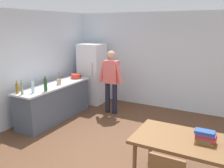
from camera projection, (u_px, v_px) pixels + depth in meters
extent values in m
plane|color=brown|center=(109.00, 152.00, 4.52)|extent=(14.00, 14.00, 0.00)
cube|color=silver|center=(160.00, 61.00, 6.76)|extent=(6.40, 0.12, 2.70)
cube|color=silver|center=(16.00, 69.00, 5.56)|extent=(0.12, 5.60, 2.70)
cube|color=#4C5666|center=(55.00, 103.00, 6.02)|extent=(0.60, 2.12, 0.86)
cube|color=silver|center=(54.00, 86.00, 5.91)|extent=(0.64, 2.20, 0.04)
cube|color=white|center=(92.00, 74.00, 7.23)|extent=(0.70, 0.64, 1.80)
cylinder|color=#B2B2B7|center=(92.00, 70.00, 6.79)|extent=(0.02, 0.02, 0.40)
cylinder|color=#1E1E2D|center=(108.00, 97.00, 6.49)|extent=(0.13, 0.13, 0.84)
cylinder|color=#1E1E2D|center=(115.00, 99.00, 6.38)|extent=(0.13, 0.13, 0.84)
cube|color=#E56660|center=(111.00, 72.00, 6.26)|extent=(0.38, 0.22, 0.60)
sphere|color=tan|center=(111.00, 55.00, 6.15)|extent=(0.22, 0.22, 0.22)
cylinder|color=#E56660|center=(102.00, 72.00, 6.35)|extent=(0.20, 0.09, 0.55)
cylinder|color=#E56660|center=(119.00, 74.00, 6.12)|extent=(0.20, 0.09, 0.55)
cube|color=brown|center=(183.00, 140.00, 3.44)|extent=(1.40, 0.90, 0.05)
cylinder|color=brown|center=(135.00, 164.00, 3.51)|extent=(0.06, 0.06, 0.70)
cylinder|color=brown|center=(150.00, 144.00, 4.11)|extent=(0.06, 0.06, 0.70)
cylinder|color=red|center=(76.00, 76.00, 6.60)|extent=(0.28, 0.28, 0.12)
cube|color=black|center=(71.00, 75.00, 6.67)|extent=(0.06, 0.03, 0.02)
cube|color=black|center=(81.00, 76.00, 6.52)|extent=(0.06, 0.03, 0.02)
cylinder|color=tan|center=(59.00, 82.00, 5.91)|extent=(0.11, 0.11, 0.14)
cylinder|color=olive|center=(59.00, 76.00, 5.88)|extent=(0.02, 0.05, 0.22)
cylinder|color=olive|center=(59.00, 76.00, 5.86)|extent=(0.02, 0.04, 0.22)
cylinder|color=silver|center=(33.00, 87.00, 5.18)|extent=(0.07, 0.07, 0.24)
cylinder|color=silver|center=(32.00, 81.00, 5.14)|extent=(0.03, 0.03, 0.06)
cylinder|color=gray|center=(22.00, 89.00, 5.06)|extent=(0.06, 0.06, 0.26)
cylinder|color=gray|center=(21.00, 81.00, 5.02)|extent=(0.02, 0.02, 0.06)
cylinder|color=#1E5123|center=(45.00, 85.00, 5.30)|extent=(0.08, 0.08, 0.28)
cylinder|color=#1E5123|center=(45.00, 78.00, 5.26)|extent=(0.03, 0.03, 0.06)
cylinder|color=#996619|center=(17.00, 88.00, 5.15)|extent=(0.06, 0.06, 0.22)
cylinder|color=#996619|center=(16.00, 82.00, 5.12)|extent=(0.03, 0.03, 0.06)
cube|color=orange|center=(205.00, 141.00, 3.32)|extent=(0.25, 0.18, 0.03)
cube|color=#387A47|center=(204.00, 140.00, 3.30)|extent=(0.20, 0.17, 0.03)
cube|color=#B22D28|center=(206.00, 138.00, 3.28)|extent=(0.27, 0.18, 0.04)
cube|color=#753D7F|center=(206.00, 135.00, 3.30)|extent=(0.27, 0.16, 0.04)
cube|color=#284C8E|center=(205.00, 132.00, 3.29)|extent=(0.26, 0.15, 0.04)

